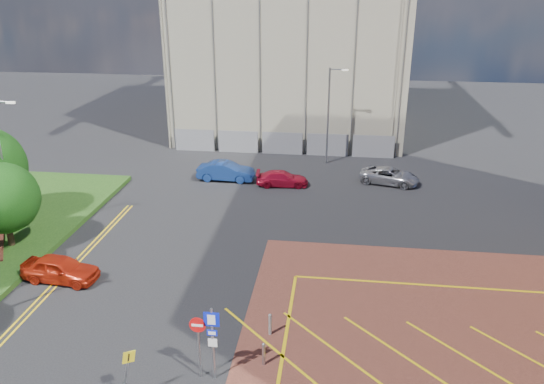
% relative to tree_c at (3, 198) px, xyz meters
% --- Properties ---
extents(tree_c, '(4.00, 4.00, 4.90)m').
position_rel_tree_c_xyz_m(tree_c, '(0.00, 0.00, 0.00)').
color(tree_c, '#3D2B1C').
rests_on(tree_c, grass_bed).
extents(lamp_left_far, '(1.53, 0.16, 8.00)m').
position_rel_tree_c_xyz_m(lamp_left_far, '(-0.92, 2.00, 1.47)').
color(lamp_left_far, '#9EA0A8').
rests_on(lamp_left_far, grass_bed).
extents(lamp_back, '(1.53, 0.16, 8.00)m').
position_rel_tree_c_xyz_m(lamp_back, '(17.58, 18.00, 1.17)').
color(lamp_back, '#9EA0A8').
rests_on(lamp_back, ground).
extents(sign_cluster, '(1.17, 0.12, 3.20)m').
position_rel_tree_c_xyz_m(sign_cluster, '(13.80, -9.02, -1.24)').
color(sign_cluster, '#9EA0A8').
rests_on(sign_cluster, ground).
extents(warning_sign, '(0.69, 0.41, 2.25)m').
position_rel_tree_c_xyz_m(warning_sign, '(11.19, -10.55, -1.76)').
color(warning_sign, '#9EA0A8').
rests_on(warning_sign, ground).
extents(construction_building, '(21.20, 19.20, 22.00)m').
position_rel_tree_c_xyz_m(construction_building, '(13.50, 30.00, 7.81)').
color(construction_building, '#AEA78E').
rests_on(construction_building, ground).
extents(construction_fence, '(21.60, 0.06, 2.00)m').
position_rel_tree_c_xyz_m(construction_fence, '(14.50, 20.00, -2.19)').
color(construction_fence, gray).
rests_on(construction_fence, ground).
extents(car_red_left, '(4.09, 1.93, 1.35)m').
position_rel_tree_c_xyz_m(car_red_left, '(4.50, -2.86, -2.52)').
color(car_red_left, red).
rests_on(car_red_left, ground).
extents(car_blue_back, '(4.45, 1.66, 1.45)m').
position_rel_tree_c_xyz_m(car_blue_back, '(9.89, 12.83, -2.47)').
color(car_blue_back, navy).
rests_on(car_blue_back, ground).
extents(car_red_back, '(4.02, 1.92, 1.13)m').
position_rel_tree_c_xyz_m(car_red_back, '(14.35, 12.17, -2.63)').
color(car_red_back, '#AE0E28').
rests_on(car_red_back, ground).
extents(car_silver_back, '(4.84, 3.09, 1.24)m').
position_rel_tree_c_xyz_m(car_silver_back, '(22.41, 13.66, -2.57)').
color(car_silver_back, '#9F9FA6').
rests_on(car_silver_back, ground).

